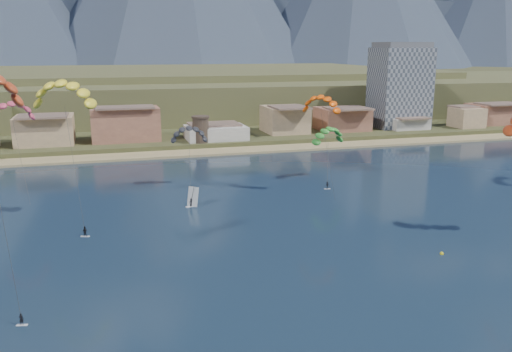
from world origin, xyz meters
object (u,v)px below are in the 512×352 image
Objects in this scene: kitesurfer_green at (328,133)px; windsurfer at (192,201)px; apartment_tower at (400,86)px; watchtower at (201,129)px; kitesurfer_yellow at (63,90)px; buoy at (442,254)px.

kitesurfer_green is 40.50m from windsurfer.
apartment_tower reaches higher than watchtower.
kitesurfer_yellow reaches higher than windsurfer.
apartment_tower is 7.73× the size of windsurfer.
kitesurfer_yellow reaches higher than watchtower.
apartment_tower is 141.85m from kitesurfer_yellow.
apartment_tower is 2.10× the size of kitesurfer_green.
kitesurfer_yellow is 1.82× the size of kitesurfer_green.
windsurfer is (-13.69, -64.43, -5.06)m from watchtower.
windsurfer is at bearing -140.07° from apartment_tower.
apartment_tower is at bearing 48.14° from kitesurfer_green.
kitesurfer_yellow is 6.73× the size of windsurfer.
kitesurfer_green reaches higher than watchtower.
watchtower is (-80.00, -14.00, -11.45)m from apartment_tower.
buoy is (-2.54, -51.48, -11.49)m from kitesurfer_green.
watchtower is 77.86m from kitesurfer_yellow.
apartment_tower is at bearing 62.60° from buoy.
kitesurfer_green is (22.71, -49.95, 5.23)m from watchtower.
kitesurfer_yellow is at bearing 148.25° from buoy.
kitesurfer_green is 52.81m from buoy.
apartment_tower is 82.02m from watchtower.
kitesurfer_green is at bearing -131.86° from apartment_tower.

